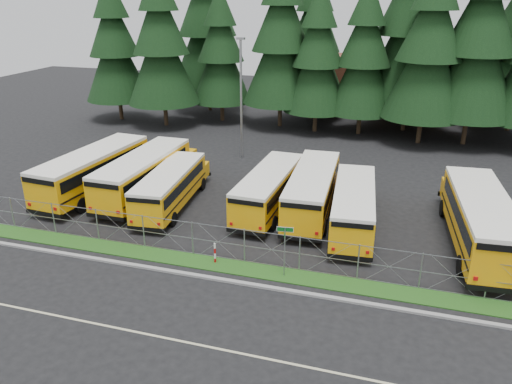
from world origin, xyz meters
TOP-DOWN VIEW (x-y plane):
  - ground at (0.00, 0.00)m, footprint 120.00×120.00m
  - curb at (0.00, -3.10)m, footprint 50.00×0.25m
  - grass_verge at (0.00, -1.70)m, footprint 50.00×1.40m
  - road_lane_line at (0.00, -8.00)m, footprint 50.00×0.12m
  - chainlink_fence at (0.00, -1.00)m, footprint 44.00×0.10m
  - brick_building at (6.00, 40.00)m, footprint 22.00×10.00m
  - bus_0 at (-14.28, 5.63)m, footprint 3.72×12.13m
  - bus_1 at (-10.63, 6.16)m, footprint 2.90×11.61m
  - bus_2 at (-8.00, 4.83)m, footprint 3.31×10.27m
  - bus_4 at (-1.54, 6.27)m, footprint 2.87×10.59m
  - bus_5 at (1.24, 6.63)m, footprint 3.15×11.22m
  - bus_6 at (4.06, 4.99)m, footprint 3.32×10.58m
  - bus_east at (11.07, 4.55)m, footprint 3.77×12.31m
  - street_sign at (1.38, -1.77)m, footprint 0.83×0.55m
  - striped_bollard at (-2.49, -1.53)m, footprint 0.11×0.11m
  - light_standard at (-6.87, 16.32)m, footprint 0.70×0.35m
  - conifer_0 at (-24.45, 25.78)m, footprint 7.04×7.04m
  - conifer_1 at (-18.32, 24.72)m, footprint 7.56×7.56m
  - conifer_2 at (-13.23, 28.57)m, footprint 6.55×6.55m
  - conifer_3 at (-6.38, 27.95)m, footprint 7.88×7.88m
  - conifer_4 at (-2.37, 26.94)m, footprint 6.63×6.63m
  - conifer_5 at (2.11, 27.24)m, footprint 6.80×6.80m
  - conifer_6 at (7.98, 25.57)m, footprint 7.73×7.73m
  - conifer_7 at (12.10, 26.39)m, footprint 8.28×8.28m
  - conifer_10 at (-16.48, 32.97)m, footprint 8.77×8.77m
  - conifer_11 at (-3.86, 32.38)m, footprint 7.44×7.44m
  - conifer_12 at (6.45, 30.00)m, footprint 9.60×9.60m

SIDE VIEW (x-z plane):
  - ground at x=0.00m, z-range 0.00..0.00m
  - road_lane_line at x=0.00m, z-range 0.00..0.01m
  - grass_verge at x=0.00m, z-range 0.00..0.06m
  - curb at x=0.00m, z-range 0.00..0.12m
  - striped_bollard at x=-2.49m, z-range 0.00..1.20m
  - chainlink_fence at x=0.00m, z-range 0.00..2.00m
  - bus_2 at x=-8.00m, z-range 0.00..2.65m
  - bus_6 at x=4.06m, z-range 0.00..2.73m
  - bus_4 at x=-1.54m, z-range 0.00..2.75m
  - bus_5 at x=1.24m, z-range 0.00..2.91m
  - bus_1 at x=-10.63m, z-range 0.00..3.03m
  - bus_0 at x=-14.28m, z-range 0.00..3.13m
  - bus_east at x=11.07m, z-range 0.00..3.18m
  - street_sign at x=1.38m, z-range 0.63..3.44m
  - brick_building at x=6.00m, z-range 0.00..6.00m
  - light_standard at x=-6.87m, z-range 0.43..10.57m
  - conifer_2 at x=-13.23m, z-range 0.00..14.49m
  - conifer_4 at x=-2.37m, z-range 0.00..14.67m
  - conifer_5 at x=2.11m, z-range 0.00..15.05m
  - conifer_0 at x=-24.45m, z-range 0.00..15.56m
  - conifer_11 at x=-3.86m, z-range 0.00..16.46m
  - conifer_1 at x=-18.32m, z-range 0.00..16.71m
  - conifer_6 at x=7.98m, z-range 0.00..17.11m
  - conifer_3 at x=-6.38m, z-range 0.00..17.44m
  - conifer_7 at x=12.10m, z-range 0.00..18.31m
  - conifer_10 at x=-16.48m, z-range 0.00..19.39m
  - conifer_12 at x=6.45m, z-range 0.00..21.24m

